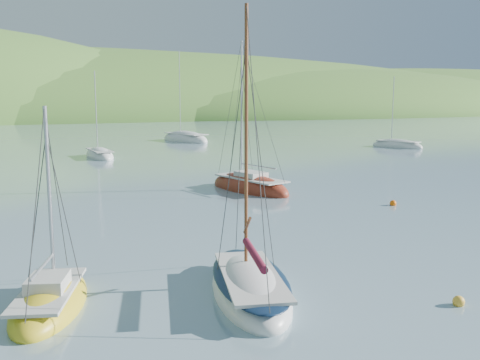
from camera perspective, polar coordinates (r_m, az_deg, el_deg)
name	(u,v)px	position (r m, az deg, el deg)	size (l,w,h in m)	color
ground	(309,285)	(18.88, 7.37, -11.06)	(700.00, 700.00, 0.00)	slate
shoreline_hills	(12,116)	(187.83, -23.11, 6.26)	(690.00, 135.00, 56.00)	#3F772D
daysailer_white	(250,288)	(17.84, 1.06, -11.43)	(3.89, 6.90, 10.01)	silver
sloop_red	(250,187)	(36.83, 1.03, -0.79)	(4.51, 7.86, 11.02)	maroon
sailboat_yellow	(50,302)	(17.80, -19.60, -12.20)	(3.45, 5.44, 6.74)	gold
distant_sloop_a	(100,156)	(58.54, -14.75, 2.50)	(2.97, 7.08, 9.87)	silver
distant_sloop_b	(185,140)	(77.54, -5.87, 4.29)	(6.22, 10.34, 13.92)	silver
distant_sloop_d	(397,146)	(70.79, 16.41, 3.49)	(4.92, 7.17, 9.68)	silver
mooring_buoys	(269,240)	(23.89, 3.08, -6.40)	(23.17, 13.67, 0.39)	gold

